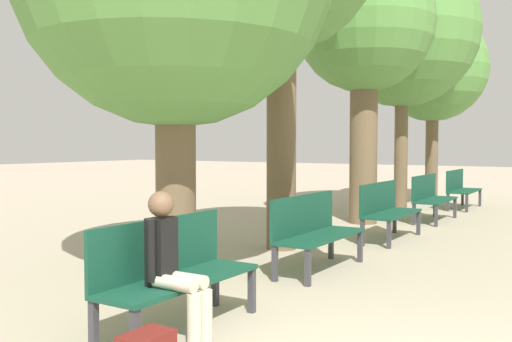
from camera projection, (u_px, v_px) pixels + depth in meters
bench_row_0 at (172, 267)px, 4.95m from camera, size 0.52×1.66×0.96m
bench_row_1 at (313, 228)px, 7.29m from camera, size 0.52×1.66×0.96m
bench_row_2 at (386, 207)px, 9.62m from camera, size 0.52×1.66×0.96m
bench_row_3 at (430, 195)px, 11.96m from camera, size 0.52×1.66×0.96m
bench_row_4 at (460, 187)px, 14.29m from camera, size 0.52×1.66×0.96m
tree_row_2 at (365, 27)px, 11.48m from camera, size 2.81×2.81×5.48m
tree_row_3 at (402, 32)px, 13.52m from camera, size 3.57×3.57×6.08m
tree_row_4 at (433, 69)px, 15.86m from camera, size 2.98×2.98×5.23m
person_seated at (172, 262)px, 4.58m from camera, size 0.55×0.31×1.24m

